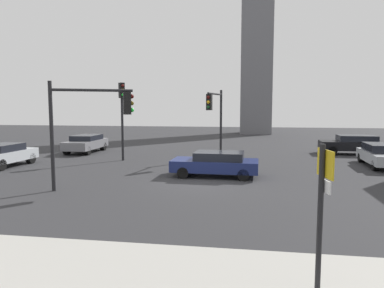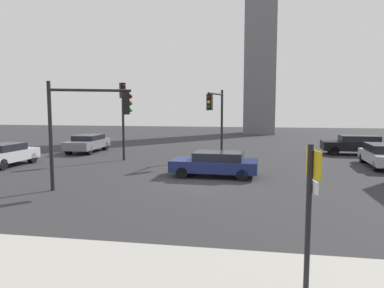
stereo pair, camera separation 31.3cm
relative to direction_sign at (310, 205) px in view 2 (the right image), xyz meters
The scene contains 12 objects.
ground_plane 10.80m from the direction_sign, 108.76° to the left, with size 94.67×94.67×0.00m, color #2D2D30.
sidewalk_corner 3.88m from the direction_sign, behind, with size 34.08×3.03×0.15m, color #A8A59E.
direction_sign is the anchor object (origin of this frame).
traffic_light_0 17.44m from the direction_sign, 101.47° to the left, with size 0.81×3.02×4.73m.
traffic_light_1 18.98m from the direction_sign, 120.41° to the left, with size 0.46×0.47×5.16m.
traffic_light_2 11.49m from the direction_sign, 134.42° to the left, with size 3.23×1.64×4.66m.
car_0 12.12m from the direction_sign, 103.97° to the left, with size 4.47×2.08×1.28m.
car_1 17.66m from the direction_sign, 67.68° to the left, with size 2.18×4.75×1.36m.
car_2 20.28m from the direction_sign, 140.80° to the left, with size 1.90×4.02×1.38m.
car_3 24.35m from the direction_sign, 124.91° to the left, with size 2.02×4.51×1.36m.
car_4 22.94m from the direction_sign, 73.21° to the left, with size 4.84×2.19×1.45m.
skyline_tower 44.34m from the direction_sign, 90.43° to the left, with size 4.03×4.03×30.37m, color slate.
Camera 2 is at (2.41, -16.53, 3.59)m, focal length 33.53 mm.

